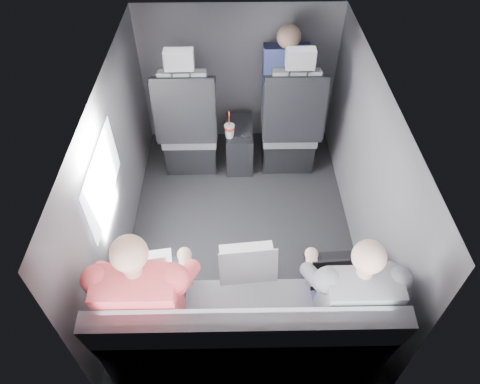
{
  "coord_description": "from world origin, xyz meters",
  "views": [
    {
      "loc": [
        -0.05,
        -2.25,
        2.76
      ],
      "look_at": [
        -0.01,
        -0.05,
        0.51
      ],
      "focal_mm": 32.0,
      "sensor_mm": 36.0,
      "label": 1
    }
  ],
  "objects_px": {
    "rear_bench": "(245,334)",
    "passenger_rear_right": "(347,292)",
    "passenger_front_right": "(285,80)",
    "soda_cup": "(229,130)",
    "laptop_silver": "(248,262)",
    "laptop_white": "(145,269)",
    "passenger_rear_left": "(149,293)",
    "front_seat_right": "(289,129)",
    "center_console": "(239,144)",
    "laptop_black": "(333,269)",
    "front_seat_left": "(190,130)"
  },
  "relations": [
    {
      "from": "front_seat_left",
      "to": "soda_cup",
      "type": "bearing_deg",
      "value": -15.66
    },
    {
      "from": "rear_bench",
      "to": "passenger_rear_right",
      "type": "bearing_deg",
      "value": 9.3
    },
    {
      "from": "soda_cup",
      "to": "passenger_rear_left",
      "type": "relative_size",
      "value": 0.22
    },
    {
      "from": "front_seat_right",
      "to": "passenger_front_right",
      "type": "distance_m",
      "value": 0.44
    },
    {
      "from": "laptop_black",
      "to": "passenger_rear_right",
      "type": "relative_size",
      "value": 0.26
    },
    {
      "from": "laptop_black",
      "to": "passenger_front_right",
      "type": "relative_size",
      "value": 0.38
    },
    {
      "from": "laptop_black",
      "to": "passenger_front_right",
      "type": "distance_m",
      "value": 1.93
    },
    {
      "from": "center_console",
      "to": "passenger_rear_left",
      "type": "bearing_deg",
      "value": -106.35
    },
    {
      "from": "soda_cup",
      "to": "laptop_black",
      "type": "height_order",
      "value": "laptop_black"
    },
    {
      "from": "passenger_front_right",
      "to": "front_seat_right",
      "type": "bearing_deg",
      "value": -81.37
    },
    {
      "from": "front_seat_right",
      "to": "laptop_silver",
      "type": "distance_m",
      "value": 1.67
    },
    {
      "from": "passenger_rear_right",
      "to": "front_seat_right",
      "type": "bearing_deg",
      "value": 94.29
    },
    {
      "from": "laptop_silver",
      "to": "laptop_white",
      "type": "bearing_deg",
      "value": -175.94
    },
    {
      "from": "laptop_white",
      "to": "rear_bench",
      "type": "bearing_deg",
      "value": -23.74
    },
    {
      "from": "front_seat_right",
      "to": "passenger_rear_right",
      "type": "relative_size",
      "value": 1.07
    },
    {
      "from": "passenger_front_right",
      "to": "soda_cup",
      "type": "bearing_deg",
      "value": -144.37
    },
    {
      "from": "soda_cup",
      "to": "laptop_silver",
      "type": "height_order",
      "value": "laptop_silver"
    },
    {
      "from": "center_console",
      "to": "laptop_silver",
      "type": "bearing_deg",
      "value": -89.11
    },
    {
      "from": "rear_bench",
      "to": "laptop_silver",
      "type": "distance_m",
      "value": 0.44
    },
    {
      "from": "front_seat_right",
      "to": "passenger_front_right",
      "type": "xyz_separation_m",
      "value": [
        -0.04,
        0.26,
        0.35
      ]
    },
    {
      "from": "passenger_rear_right",
      "to": "passenger_front_right",
      "type": "bearing_deg",
      "value": 94.84
    },
    {
      "from": "rear_bench",
      "to": "front_seat_right",
      "type": "bearing_deg",
      "value": 76.69
    },
    {
      "from": "soda_cup",
      "to": "laptop_white",
      "type": "bearing_deg",
      "value": -107.88
    },
    {
      "from": "front_seat_right",
      "to": "center_console",
      "type": "xyz_separation_m",
      "value": [
        -0.45,
        0.04,
        -0.2
      ]
    },
    {
      "from": "front_seat_right",
      "to": "laptop_white",
      "type": "distance_m",
      "value": 1.96
    },
    {
      "from": "rear_bench",
      "to": "laptop_black",
      "type": "bearing_deg",
      "value": 24.31
    },
    {
      "from": "front_seat_right",
      "to": "center_console",
      "type": "distance_m",
      "value": 0.49
    },
    {
      "from": "soda_cup",
      "to": "passenger_rear_right",
      "type": "xyz_separation_m",
      "value": [
        0.68,
        -1.71,
        0.14
      ]
    },
    {
      "from": "laptop_silver",
      "to": "passenger_rear_right",
      "type": "relative_size",
      "value": 0.3
    },
    {
      "from": "center_console",
      "to": "rear_bench",
      "type": "height_order",
      "value": "rear_bench"
    },
    {
      "from": "rear_bench",
      "to": "passenger_rear_right",
      "type": "xyz_separation_m",
      "value": [
        0.59,
        0.1,
        0.3
      ]
    },
    {
      "from": "soda_cup",
      "to": "passenger_front_right",
      "type": "distance_m",
      "value": 0.68
    },
    {
      "from": "soda_cup",
      "to": "passenger_front_right",
      "type": "bearing_deg",
      "value": 35.63
    },
    {
      "from": "passenger_rear_right",
      "to": "passenger_front_right",
      "type": "height_order",
      "value": "passenger_front_right"
    },
    {
      "from": "laptop_white",
      "to": "laptop_silver",
      "type": "bearing_deg",
      "value": 4.06
    },
    {
      "from": "center_console",
      "to": "laptop_white",
      "type": "xyz_separation_m",
      "value": [
        -0.59,
        -1.68,
        0.43
      ]
    },
    {
      "from": "front_seat_left",
      "to": "center_console",
      "type": "height_order",
      "value": "front_seat_left"
    },
    {
      "from": "laptop_white",
      "to": "passenger_rear_left",
      "type": "relative_size",
      "value": 0.27
    },
    {
      "from": "front_seat_right",
      "to": "front_seat_left",
      "type": "bearing_deg",
      "value": 180.0
    },
    {
      "from": "front_seat_left",
      "to": "passenger_rear_right",
      "type": "bearing_deg",
      "value": -60.17
    },
    {
      "from": "laptop_white",
      "to": "passenger_front_right",
      "type": "relative_size",
      "value": 0.4
    },
    {
      "from": "front_seat_left",
      "to": "passenger_rear_left",
      "type": "xyz_separation_m",
      "value": [
        -0.09,
        -1.81,
        0.24
      ]
    },
    {
      "from": "passenger_front_right",
      "to": "passenger_rear_right",
      "type": "bearing_deg",
      "value": -85.16
    },
    {
      "from": "center_console",
      "to": "passenger_rear_right",
      "type": "xyz_separation_m",
      "value": [
        0.59,
        -1.85,
        0.41
      ]
    },
    {
      "from": "front_seat_left",
      "to": "laptop_black",
      "type": "bearing_deg",
      "value": -59.48
    },
    {
      "from": "passenger_rear_left",
      "to": "front_seat_left",
      "type": "bearing_deg",
      "value": 87.09
    },
    {
      "from": "passenger_rear_left",
      "to": "passenger_rear_right",
      "type": "relative_size",
      "value": 1.05
    },
    {
      "from": "laptop_black",
      "to": "laptop_white",
      "type": "bearing_deg",
      "value": 179.03
    },
    {
      "from": "rear_bench",
      "to": "passenger_rear_left",
      "type": "distance_m",
      "value": 0.64
    },
    {
      "from": "soda_cup",
      "to": "rear_bench",
      "type": "bearing_deg",
      "value": -87.14
    }
  ]
}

